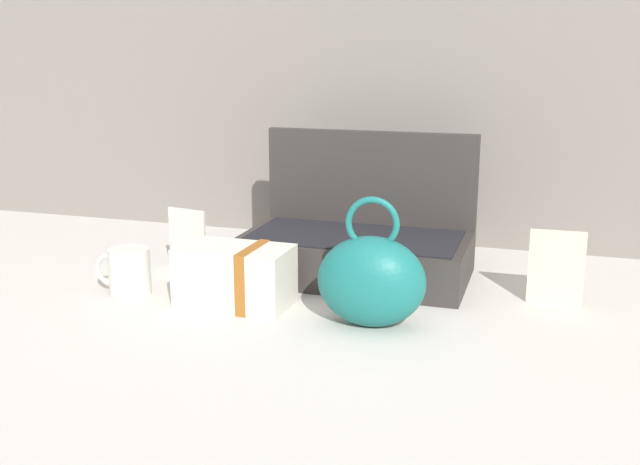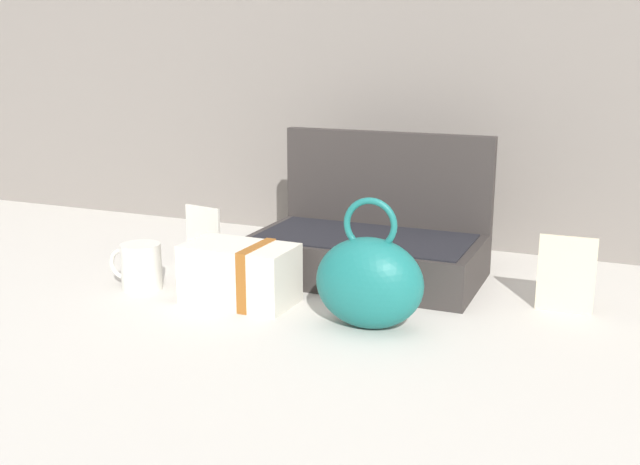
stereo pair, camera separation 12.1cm
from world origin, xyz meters
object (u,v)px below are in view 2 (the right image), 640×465
at_px(info_card_left, 566,275).
at_px(poster_card_right, 203,237).
at_px(open_suitcase, 371,244).
at_px(teal_pouch_handbag, 369,282).
at_px(cream_toiletry_bag, 242,273).
at_px(coffee_mug, 140,266).

distance_m(info_card_left, poster_card_right, 0.75).
xyz_separation_m(open_suitcase, teal_pouch_handbag, (0.09, -0.28, 0.01)).
distance_m(cream_toiletry_bag, coffee_mug, 0.22).
bearing_deg(open_suitcase, info_card_left, -10.01).
relative_size(open_suitcase, poster_card_right, 3.47).
bearing_deg(poster_card_right, teal_pouch_handbag, -13.51).
xyz_separation_m(info_card_left, poster_card_right, (-0.75, -0.00, -0.00)).
bearing_deg(poster_card_right, open_suitcase, 22.38).
distance_m(teal_pouch_handbag, info_card_left, 0.37).
bearing_deg(cream_toiletry_bag, teal_pouch_handbag, -6.89).
distance_m(cream_toiletry_bag, info_card_left, 0.59).
relative_size(coffee_mug, poster_card_right, 0.87).
xyz_separation_m(teal_pouch_handbag, cream_toiletry_bag, (-0.26, 0.03, -0.03)).
distance_m(open_suitcase, teal_pouch_handbag, 0.29).
xyz_separation_m(open_suitcase, cream_toiletry_bag, (-0.17, -0.25, -0.01)).
height_order(cream_toiletry_bag, info_card_left, info_card_left).
distance_m(cream_toiletry_bag, poster_card_right, 0.26).
distance_m(open_suitcase, poster_card_right, 0.37).
relative_size(teal_pouch_handbag, poster_card_right, 1.71).
relative_size(info_card_left, poster_card_right, 1.06).
relative_size(teal_pouch_handbag, coffee_mug, 1.96).
height_order(open_suitcase, poster_card_right, open_suitcase).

